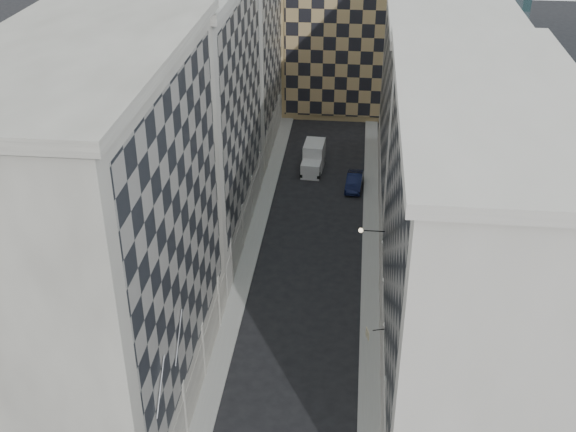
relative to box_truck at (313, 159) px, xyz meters
The scene contains 13 objects.
sidewalk_west 17.59m from the box_truck, 104.03° to the right, with size 1.50×100.00×0.15m, color gray.
sidewalk_east 18.18m from the box_truck, 69.86° to the right, with size 1.50×100.00×0.15m, color gray.
bldg_left_a 38.84m from the box_truck, 105.34° to the right, with size 10.80×22.80×23.70m.
bldg_left_b 19.91m from the box_truck, 125.16° to the right, with size 10.80×22.80×22.70m.
bldg_left_c 15.92m from the box_truck, 141.13° to the left, with size 10.80×22.80×21.70m.
bldg_right_a 35.35m from the box_truck, 69.66° to the right, with size 10.80×26.80×20.70m.
bldg_right_b 15.52m from the box_truck, 22.94° to the right, with size 10.80×28.80×19.70m.
tan_block 22.62m from the box_truck, 81.83° to the left, with size 16.80×14.80×18.80m.
flagpoles_left 41.88m from the box_truck, 96.82° to the right, with size 0.10×6.33×2.33m.
bracket_lamp 24.17m from the box_truck, 76.87° to the right, with size 1.98×0.36×0.36m.
box_truck is the anchor object (origin of this frame).
dark_car 6.07m from the box_truck, 42.04° to the right, with size 1.57×4.51×1.49m, color black.
shop_sign 33.01m from the box_truck, 79.56° to the right, with size 1.21×0.67×0.76m.
Camera 1 is at (3.56, -23.21, 34.07)m, focal length 45.00 mm.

